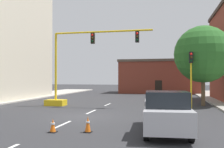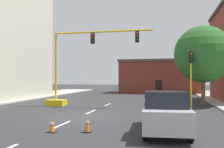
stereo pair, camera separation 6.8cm
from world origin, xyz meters
TOP-DOWN VIEW (x-y plane):
  - ground_plane at (0.00, 0.00)m, footprint 160.00×160.00m
  - lane_stripe_seg_2 at (0.00, -3.00)m, footprint 0.16×2.40m
  - lane_stripe_seg_3 at (0.00, 2.50)m, footprint 0.16×2.40m
  - lane_stripe_seg_4 at (0.00, 8.00)m, footprint 0.16×2.40m
  - building_brick_center at (4.28, 28.97)m, footprint 13.39×7.75m
  - traffic_signal_gantry at (-3.22, 6.03)m, footprint 9.90×1.20m
  - traffic_light_pole_right at (7.64, 6.31)m, footprint 0.32×0.47m
  - tree_right_mid at (8.92, 8.74)m, footprint 5.30×5.30m
  - pickup_truck_silver at (5.62, -3.83)m, footprint 2.34×5.52m
  - traffic_cone_roadside_a at (1.99, -4.64)m, footprint 0.36×0.36m
  - traffic_cone_roadside_b at (0.37, -5.00)m, footprint 0.36×0.36m

SIDE VIEW (x-z plane):
  - ground_plane at x=0.00m, z-range 0.00..0.00m
  - lane_stripe_seg_2 at x=0.00m, z-range 0.00..0.01m
  - lane_stripe_seg_3 at x=0.00m, z-range 0.00..0.01m
  - lane_stripe_seg_4 at x=0.00m, z-range 0.00..0.01m
  - traffic_cone_roadside_b at x=0.37m, z-range -0.01..0.65m
  - traffic_cone_roadside_a at x=1.99m, z-range -0.01..0.76m
  - pickup_truck_silver at x=5.62m, z-range -0.02..1.97m
  - traffic_signal_gantry at x=-3.22m, z-range -1.12..5.71m
  - building_brick_center at x=4.28m, z-range 0.01..5.65m
  - traffic_light_pole_right at x=7.64m, z-range 1.13..5.93m
  - tree_right_mid at x=8.92m, z-range 1.06..8.50m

